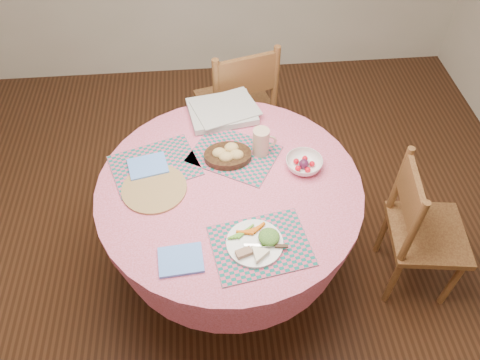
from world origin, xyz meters
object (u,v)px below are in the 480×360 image
object	(u,v)px
bread_bowl	(228,154)
wicker_trivet	(154,188)
chair_right	(420,229)
fruit_bowl	(304,164)
latte_mug	(261,142)
chair_back	(238,104)
dining_table	(230,211)
dinner_plate	(257,243)

from	to	relation	value
bread_bowl	wicker_trivet	bearing A→B (deg)	-155.51
chair_right	fruit_bowl	size ratio (longest dim) A/B	4.05
bread_bowl	fruit_bowl	size ratio (longest dim) A/B	1.09
latte_mug	bread_bowl	bearing A→B (deg)	-169.91
chair_back	fruit_bowl	size ratio (longest dim) A/B	4.52
chair_right	bread_bowl	xyz separation A→B (m)	(-0.95, 0.28, 0.34)
dining_table	wicker_trivet	xyz separation A→B (m)	(-0.35, 0.00, 0.20)
wicker_trivet	latte_mug	distance (m)	0.55
dinner_plate	bread_bowl	distance (m)	0.52
chair_back	bread_bowl	size ratio (longest dim) A/B	4.15
bread_bowl	latte_mug	size ratio (longest dim) A/B	1.61
wicker_trivet	fruit_bowl	world-z (taller)	fruit_bowl
chair_right	wicker_trivet	distance (m)	1.34
chair_back	bread_bowl	bearing A→B (deg)	65.94
chair_right	bread_bowl	bearing A→B (deg)	81.01
dining_table	wicker_trivet	size ratio (longest dim) A/B	4.13
dining_table	wicker_trivet	world-z (taller)	wicker_trivet
dinner_plate	latte_mug	bearing A→B (deg)	81.38
chair_right	fruit_bowl	xyz separation A→B (m)	(-0.60, 0.20, 0.33)
dining_table	latte_mug	xyz separation A→B (m)	(0.17, 0.19, 0.27)
wicker_trivet	bread_bowl	size ratio (longest dim) A/B	1.30
wicker_trivet	bread_bowl	xyz separation A→B (m)	(0.35, 0.16, 0.03)
chair_right	dinner_plate	size ratio (longest dim) A/B	3.47
latte_mug	dinner_plate	bearing A→B (deg)	-98.62
dinner_plate	latte_mug	distance (m)	0.55
dinner_plate	latte_mug	size ratio (longest dim) A/B	1.73
chair_back	wicker_trivet	xyz separation A→B (m)	(-0.47, -0.88, 0.26)
chair_back	latte_mug	bearing A→B (deg)	79.05
chair_right	bread_bowl	distance (m)	1.05
dinner_plate	bread_bowl	bearing A→B (deg)	99.16
wicker_trivet	dinner_plate	world-z (taller)	dinner_plate
wicker_trivet	chair_right	bearing A→B (deg)	-5.43
chair_right	latte_mug	xyz separation A→B (m)	(-0.79, 0.31, 0.38)
chair_right	wicker_trivet	world-z (taller)	chair_right
dining_table	chair_back	world-z (taller)	chair_back
dinner_plate	latte_mug	xyz separation A→B (m)	(0.08, 0.54, 0.05)
latte_mug	dining_table	bearing A→B (deg)	-131.34
chair_back	wicker_trivet	world-z (taller)	chair_back
wicker_trivet	latte_mug	world-z (taller)	latte_mug
wicker_trivet	fruit_bowl	xyz separation A→B (m)	(0.71, 0.07, 0.02)
bread_bowl	chair_right	bearing A→B (deg)	-16.63
wicker_trivet	fruit_bowl	size ratio (longest dim) A/B	1.42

